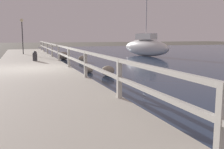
% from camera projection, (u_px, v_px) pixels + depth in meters
% --- Properties ---
extents(ground_plane, '(120.00, 120.00, 0.00)m').
position_uv_depth(ground_plane, '(34.00, 74.00, 11.64)').
color(ground_plane, '#4C473D').
extents(dock_walkway, '(3.38, 36.00, 0.27)m').
position_uv_depth(dock_walkway, '(33.00, 71.00, 11.62)').
color(dock_walkway, '#B2AD9E').
rests_on(dock_walkway, ground).
extents(railing, '(0.10, 32.50, 0.91)m').
position_uv_depth(railing, '(69.00, 53.00, 12.03)').
color(railing, beige).
rests_on(railing, dock_walkway).
extents(boulder_water_edge, '(0.36, 0.33, 0.27)m').
position_uv_depth(boulder_water_edge, '(89.00, 70.00, 12.08)').
color(boulder_water_edge, gray).
rests_on(boulder_water_edge, ground).
extents(boulder_near_dock, '(0.56, 0.50, 0.42)m').
position_uv_depth(boulder_near_dock, '(83.00, 59.00, 17.18)').
color(boulder_near_dock, gray).
rests_on(boulder_near_dock, ground).
extents(boulder_downstream, '(0.58, 0.52, 0.43)m').
position_uv_depth(boulder_downstream, '(108.00, 71.00, 11.19)').
color(boulder_downstream, gray).
rests_on(boulder_downstream, ground).
extents(boulder_mid_strip, '(0.77, 0.69, 0.58)m').
position_uv_depth(boulder_mid_strip, '(63.00, 56.00, 18.84)').
color(boulder_mid_strip, gray).
rests_on(boulder_mid_strip, ground).
extents(mooring_bollard, '(0.26, 0.26, 0.57)m').
position_uv_depth(mooring_bollard, '(35.00, 56.00, 15.05)').
color(mooring_bollard, '#333338').
rests_on(mooring_bollard, dock_walkway).
extents(dock_lamp, '(0.25, 0.25, 2.77)m').
position_uv_depth(dock_lamp, '(22.00, 28.00, 20.44)').
color(dock_lamp, '#2D2D33').
rests_on(dock_lamp, dock_walkway).
extents(sailboat_white, '(2.24, 5.63, 7.66)m').
position_uv_depth(sailboat_white, '(146.00, 47.00, 22.27)').
color(sailboat_white, white).
rests_on(sailboat_white, water_surface).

